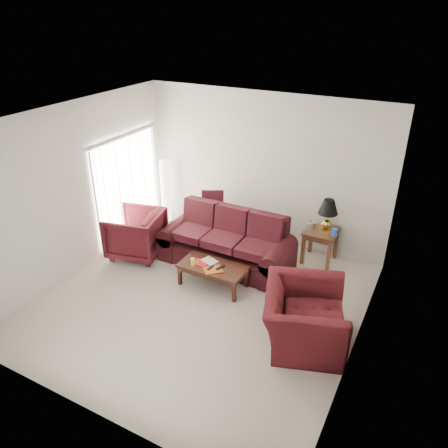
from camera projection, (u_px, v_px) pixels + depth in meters
name	position (u px, v px, depth m)	size (l,w,h in m)	color
floor	(200.00, 301.00, 7.25)	(5.00, 5.00, 0.00)	beige
blinds	(128.00, 188.00, 8.78)	(0.10, 2.00, 2.16)	silver
sofa	(226.00, 240.00, 8.04)	(2.46, 1.06, 1.01)	black
throw_pillow	(213.00, 201.00, 8.96)	(0.45, 0.13, 0.45)	black
end_table	(320.00, 246.00, 8.23)	(0.60, 0.60, 0.65)	#54391D
table_lamp	(327.00, 215.00, 7.97)	(0.36, 0.36, 0.61)	gold
clock	(309.00, 227.00, 8.06)	(0.14, 0.05, 0.14)	silver
blue_canister	(335.00, 232.00, 7.85)	(0.09, 0.09, 0.15)	#18439D
picture_frame	(315.00, 222.00, 8.21)	(0.12, 0.02, 0.15)	#B9B9BE
floor_lamp	(165.00, 191.00, 9.55)	(0.24, 0.24, 1.45)	silver
armchair_left	(136.00, 234.00, 8.39)	(0.96, 0.99, 0.90)	#400E15
armchair_right	(304.00, 317.00, 6.23)	(1.30, 1.13, 0.84)	#3E0E12
coffee_table	(213.00, 276.00, 7.55)	(1.16, 0.58, 0.40)	black
magazine_red	(201.00, 263.00, 7.52)	(0.26, 0.20, 0.01)	red
magazine_white	(210.00, 261.00, 7.58)	(0.27, 0.20, 0.02)	beige
magazine_orange	(213.00, 270.00, 7.33)	(0.31, 0.23, 0.02)	#BB5316
remote_a	(210.00, 268.00, 7.35)	(0.04, 0.15, 0.02)	black
remote_b	(220.00, 267.00, 7.36)	(0.05, 0.17, 0.02)	black
yellow_glass	(193.00, 262.00, 7.44)	(0.08, 0.08, 0.13)	yellow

